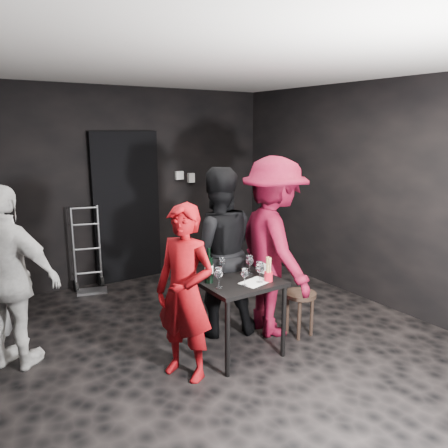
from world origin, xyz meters
TOP-DOWN VIEW (x-y plane):
  - floor at (0.00, 0.00)m, footprint 4.50×5.00m
  - ceiling at (0.00, 0.00)m, footprint 4.50×5.00m
  - wall_back at (0.00, 2.50)m, footprint 4.50×0.04m
  - wall_right at (2.25, 0.00)m, footprint 0.04×5.00m
  - doorway at (0.00, 2.44)m, footprint 0.95×0.10m
  - wallbox_upper at (0.85, 2.45)m, footprint 0.12×0.06m
  - wallbox_lower at (1.05, 2.45)m, footprint 0.10×0.06m
  - hand_truck at (-0.63, 2.28)m, footprint 0.38×0.33m
  - tasting_table at (0.08, -0.15)m, footprint 0.72×0.72m
  - stool at (0.84, -0.23)m, footprint 0.33×0.33m
  - server_red at (-0.52, -0.24)m, footprint 0.60×0.69m
  - woman_black at (0.17, 0.33)m, footprint 1.14×0.88m
  - man_maroon at (0.66, 0.01)m, footprint 0.98×1.61m
  - bystander_cream at (-1.75, 0.74)m, footprint 1.15×1.15m
  - tasting_mat at (0.17, -0.33)m, footprint 0.31×0.24m
  - wine_glass_a at (-0.19, -0.26)m, footprint 0.09×0.09m
  - wine_glass_b at (-0.14, -0.03)m, footprint 0.10×0.10m
  - wine_glass_c at (0.04, 0.04)m, footprint 0.09×0.09m
  - wine_glass_d at (0.04, -0.34)m, footprint 0.09×0.09m
  - wine_glass_e at (0.20, -0.35)m, footprint 0.10×0.10m
  - wine_glass_f at (0.27, -0.10)m, footprint 0.09×0.09m
  - wine_bottle at (-0.19, -0.09)m, footprint 0.08×0.08m
  - breadstick_cup at (0.29, -0.37)m, footprint 0.08×0.08m
  - reserved_card at (0.39, -0.17)m, footprint 0.09×0.13m

SIDE VIEW (x-z plane):
  - floor at x=0.00m, z-range -0.01..0.01m
  - hand_truck at x=-0.63m, z-range -0.36..0.78m
  - stool at x=0.84m, z-range 0.13..0.60m
  - tasting_table at x=0.08m, z-range 0.28..1.03m
  - tasting_mat at x=0.17m, z-range 0.75..0.75m
  - server_red at x=-0.52m, z-range 0.00..1.58m
  - reserved_card at x=0.39m, z-range 0.75..0.85m
  - wine_glass_d at x=0.04m, z-range 0.75..0.93m
  - wine_glass_c at x=0.04m, z-range 0.75..0.93m
  - wine_glass_f at x=0.27m, z-range 0.75..0.95m
  - wine_glass_a at x=-0.19m, z-range 0.75..0.96m
  - wine_glass_b at x=-0.14m, z-range 0.75..0.97m
  - wine_glass_e at x=0.20m, z-range 0.75..0.97m
  - breadstick_cup at x=0.29m, z-range 0.74..0.99m
  - wine_bottle at x=-0.19m, z-range 0.71..1.04m
  - bystander_cream at x=-1.75m, z-range 0.00..1.88m
  - woman_black at x=0.17m, z-range 0.00..2.08m
  - doorway at x=0.00m, z-range 0.00..2.10m
  - man_maroon at x=0.66m, z-range 0.00..2.33m
  - wall_back at x=0.00m, z-range 0.00..2.70m
  - wall_right at x=2.25m, z-range 0.00..2.70m
  - wallbox_lower at x=1.05m, z-range 1.33..1.47m
  - wallbox_upper at x=0.85m, z-range 1.39..1.51m
  - ceiling at x=0.00m, z-range 2.69..2.71m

